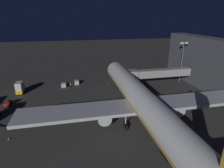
% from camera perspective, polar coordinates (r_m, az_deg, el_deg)
% --- Properties ---
extents(ground_plane, '(320.00, 320.00, 0.00)m').
position_cam_1_polar(ground_plane, '(54.02, 5.34, -6.72)').
color(ground_plane, '#383533').
extents(airliner_at_gate, '(55.44, 63.40, 18.03)m').
position_cam_1_polar(airliner_at_gate, '(42.61, 9.83, -6.03)').
color(airliner_at_gate, silver).
rests_on(airliner_at_gate, ground_plane).
extents(jet_bridge, '(22.66, 3.40, 7.39)m').
position_cam_1_polar(jet_bridge, '(65.36, 12.92, 3.17)').
color(jet_bridge, '#9E9E99').
rests_on(jet_bridge, ground_plane).
extents(apron_floodlight_mast, '(2.90, 0.50, 15.30)m').
position_cam_1_polar(apron_floodlight_mast, '(75.78, 20.61, 7.18)').
color(apron_floodlight_mast, '#59595E').
rests_on(apron_floodlight_mast, ground_plane).
extents(catering_truck, '(2.36, 4.58, 3.93)m').
position_cam_1_polar(catering_truck, '(68.92, -26.34, -1.01)').
color(catering_truck, yellow).
rests_on(catering_truck, ground_plane).
extents(baggage_tug_lead, '(1.86, 2.75, 1.95)m').
position_cam_1_polar(baggage_tug_lead, '(61.41, -29.31, -5.16)').
color(baggage_tug_lead, maroon).
rests_on(baggage_tug_lead, ground_plane).
extents(baggage_container_near_belt, '(1.63, 1.65, 1.53)m').
position_cam_1_polar(baggage_container_near_belt, '(69.76, -14.56, -0.31)').
color(baggage_container_near_belt, '#B7BABF').
rests_on(baggage_container_near_belt, ground_plane).
extents(baggage_container_far_row, '(1.57, 1.79, 1.53)m').
position_cam_1_polar(baggage_container_far_row, '(71.56, -10.75, 0.51)').
color(baggage_container_far_row, '#B7BABF').
rests_on(baggage_container_far_row, ground_plane).
extents(ground_crew_under_port_wing, '(0.40, 0.40, 1.71)m').
position_cam_1_polar(ground_crew_under_port_wing, '(69.03, -12.56, -0.20)').
color(ground_crew_under_port_wing, black).
rests_on(ground_crew_under_port_wing, ground_plane).
extents(traffic_cone_nose_port, '(0.36, 0.36, 0.55)m').
position_cam_1_polar(traffic_cone_nose_port, '(71.94, 2.36, 0.55)').
color(traffic_cone_nose_port, orange).
rests_on(traffic_cone_nose_port, ground_plane).
extents(traffic_cone_nose_starboard, '(0.36, 0.36, 0.55)m').
position_cam_1_polar(traffic_cone_nose_starboard, '(71.02, -1.08, 0.30)').
color(traffic_cone_nose_starboard, orange).
rests_on(traffic_cone_nose_starboard, ground_plane).
extents(traffic_cone_wingtip_svc_side, '(0.36, 0.36, 0.55)m').
position_cam_1_polar(traffic_cone_wingtip_svc_side, '(45.77, -29.07, -14.37)').
color(traffic_cone_wingtip_svc_side, orange).
rests_on(traffic_cone_wingtip_svc_side, ground_plane).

